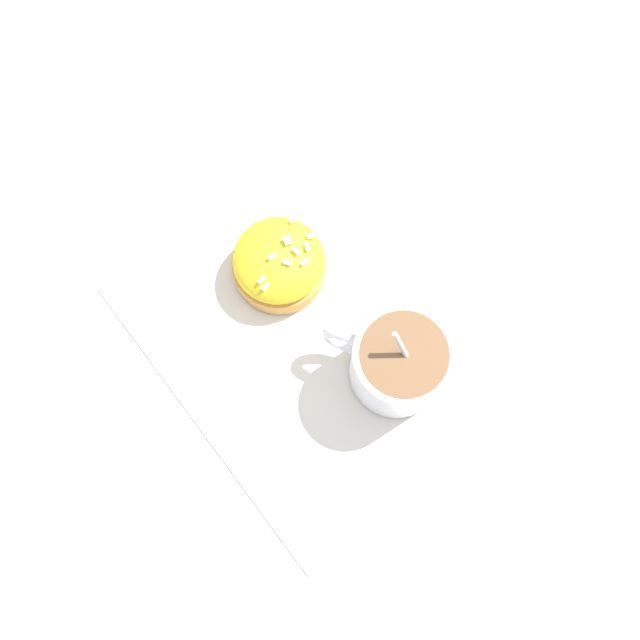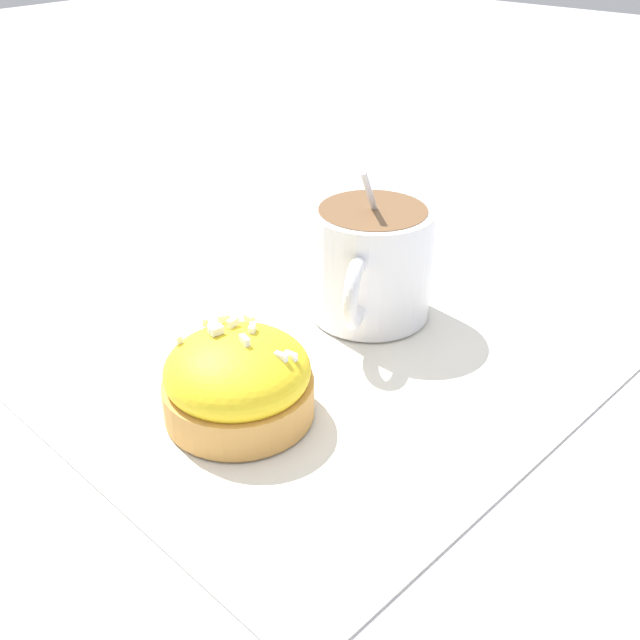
{
  "view_description": "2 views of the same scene",
  "coord_description": "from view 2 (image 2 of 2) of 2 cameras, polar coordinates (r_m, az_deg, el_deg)",
  "views": [
    {
      "loc": [
        -0.11,
        0.12,
        0.64
      ],
      "look_at": [
        0.0,
        0.01,
        0.04
      ],
      "focal_mm": 42.0,
      "sensor_mm": 36.0,
      "label": 1
    },
    {
      "loc": [
        0.29,
        0.25,
        0.26
      ],
      "look_at": [
        0.01,
        0.01,
        0.04
      ],
      "focal_mm": 42.0,
      "sensor_mm": 36.0,
      "label": 2
    }
  ],
  "objects": [
    {
      "name": "paper_napkin",
      "position": [
        0.46,
        -0.04,
        -3.25
      ],
      "size": [
        0.33,
        0.31,
        0.0
      ],
      "color": "white",
      "rests_on": "ground_plane"
    },
    {
      "name": "frosted_pastry",
      "position": [
        0.41,
        -6.68,
        -4.36
      ],
      "size": [
        0.08,
        0.08,
        0.05
      ],
      "color": "#D19347",
      "rests_on": "paper_napkin"
    },
    {
      "name": "coffee_cup",
      "position": [
        0.49,
        3.88,
        4.68
      ],
      "size": [
        0.1,
        0.08,
        0.1
      ],
      "color": "white",
      "rests_on": "paper_napkin"
    },
    {
      "name": "ground_plane",
      "position": [
        0.46,
        -0.04,
        -3.4
      ],
      "size": [
        3.0,
        3.0,
        0.0
      ],
      "primitive_type": "plane",
      "color": "#B2B2B7"
    }
  ]
}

